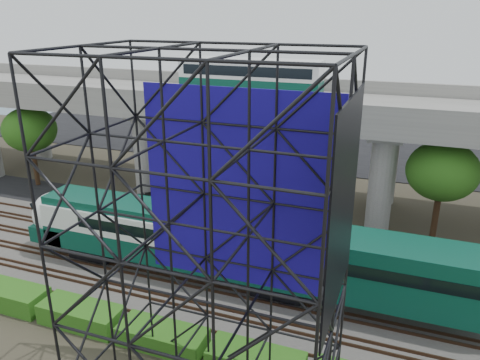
% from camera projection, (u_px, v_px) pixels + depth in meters
% --- Properties ---
extents(ground, '(140.00, 140.00, 0.00)m').
position_uv_depth(ground, '(184.00, 296.00, 28.02)').
color(ground, '#474233').
rests_on(ground, ground).
extents(ballast_bed, '(90.00, 12.00, 0.20)m').
position_uv_depth(ballast_bed, '(198.00, 278.00, 29.75)').
color(ballast_bed, slate).
rests_on(ballast_bed, ground).
extents(service_road, '(90.00, 5.00, 0.08)m').
position_uv_depth(service_road, '(244.00, 225.00, 37.26)').
color(service_road, black).
rests_on(service_road, ground).
extents(parking_lot, '(90.00, 18.00, 0.08)m').
position_uv_depth(parking_lot, '(309.00, 148.00, 57.95)').
color(parking_lot, black).
rests_on(parking_lot, ground).
extents(harbor_water, '(140.00, 40.00, 0.03)m').
position_uv_depth(harbor_water, '(338.00, 114.00, 77.34)').
color(harbor_water, '#415E6C').
rests_on(harbor_water, ground).
extents(rail_tracks, '(90.00, 9.52, 0.16)m').
position_uv_depth(rail_tracks, '(198.00, 275.00, 29.69)').
color(rail_tracks, '#472D1E').
rests_on(rail_tracks, ballast_bed).
extents(commuter_train, '(29.30, 3.06, 4.30)m').
position_uv_depth(commuter_train, '(212.00, 241.00, 28.46)').
color(commuter_train, black).
rests_on(commuter_train, rail_tracks).
extents(overpass, '(80.00, 12.00, 12.40)m').
position_uv_depth(overpass, '(265.00, 110.00, 39.35)').
color(overpass, '#9E9B93').
rests_on(overpass, ground).
extents(scaffold_tower, '(9.36, 6.36, 15.00)m').
position_uv_depth(scaffold_tower, '(209.00, 268.00, 16.67)').
color(scaffold_tower, black).
rests_on(scaffold_tower, ground).
extents(hedge_strip, '(34.60, 1.80, 1.20)m').
position_uv_depth(hedge_strip, '(163.00, 336.00, 23.71)').
color(hedge_strip, '#285B15').
rests_on(hedge_strip, ground).
extents(trees, '(40.94, 16.94, 7.69)m').
position_uv_depth(trees, '(217.00, 135.00, 41.89)').
color(trees, '#382314').
rests_on(trees, ground).
extents(suv, '(6.27, 4.73, 1.58)m').
position_uv_depth(suv, '(161.00, 202.00, 39.45)').
color(suv, black).
rests_on(suv, service_road).
extents(parked_cars, '(35.40, 9.72, 1.32)m').
position_uv_depth(parked_cars, '(323.00, 145.00, 56.90)').
color(parked_cars, silver).
rests_on(parked_cars, parking_lot).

